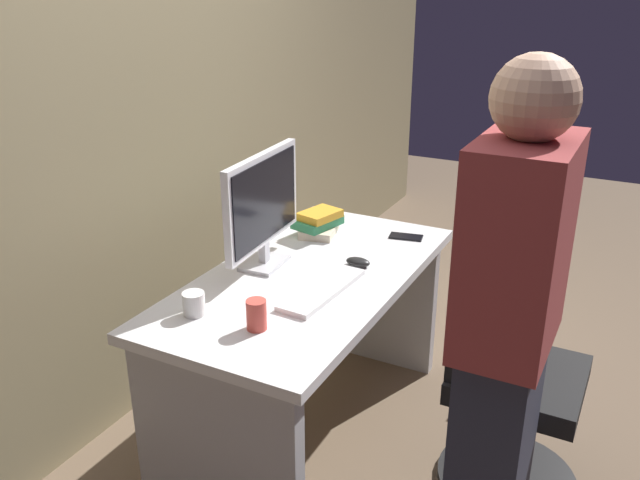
{
  "coord_description": "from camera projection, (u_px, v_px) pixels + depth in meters",
  "views": [
    {
      "loc": [
        -2.05,
        -1.12,
        1.81
      ],
      "look_at": [
        0.0,
        -0.05,
        0.88
      ],
      "focal_mm": 37.25,
      "sensor_mm": 36.0,
      "label": 1
    }
  ],
  "objects": [
    {
      "name": "ground_plane",
      "position": [
        310.0,
        427.0,
        2.85
      ],
      "size": [
        9.0,
        9.0,
        0.0
      ],
      "primitive_type": "plane",
      "color": "brown"
    },
    {
      "name": "wall_back",
      "position": [
        128.0,
        57.0,
        2.63
      ],
      "size": [
        6.4,
        0.1,
        3.0
      ],
      "primitive_type": "cube",
      "color": "#8C7F5B",
      "rests_on": "ground"
    },
    {
      "name": "desk",
      "position": [
        309.0,
        324.0,
        2.66
      ],
      "size": [
        1.42,
        0.72,
        0.73
      ],
      "color": "white",
      "rests_on": "ground"
    },
    {
      "name": "office_chair",
      "position": [
        502.0,
        383.0,
        2.41
      ],
      "size": [
        0.52,
        0.52,
        0.94
      ],
      "color": "black",
      "rests_on": "ground"
    },
    {
      "name": "person_at_desk",
      "position": [
        505.0,
        345.0,
        1.86
      ],
      "size": [
        0.4,
        0.24,
        1.64
      ],
      "color": "#262838",
      "rests_on": "ground"
    },
    {
      "name": "monitor",
      "position": [
        263.0,
        204.0,
        2.55
      ],
      "size": [
        0.54,
        0.15,
        0.46
      ],
      "color": "silver",
      "rests_on": "desk"
    },
    {
      "name": "keyboard",
      "position": [
        322.0,
        289.0,
        2.42
      ],
      "size": [
        0.44,
        0.16,
        0.02
      ],
      "primitive_type": "cube",
      "rotation": [
        0.0,
        0.0,
        -0.06
      ],
      "color": "white",
      "rests_on": "desk"
    },
    {
      "name": "mouse",
      "position": [
        358.0,
        262.0,
        2.64
      ],
      "size": [
        0.06,
        0.1,
        0.03
      ],
      "primitive_type": "ellipsoid",
      "color": "black",
      "rests_on": "desk"
    },
    {
      "name": "cup_near_keyboard",
      "position": [
        256.0,
        315.0,
        2.16
      ],
      "size": [
        0.07,
        0.07,
        0.1
      ],
      "primitive_type": "cylinder",
      "color": "#D84C3F",
      "rests_on": "desk"
    },
    {
      "name": "cup_by_monitor",
      "position": [
        194.0,
        304.0,
        2.25
      ],
      "size": [
        0.08,
        0.08,
        0.08
      ],
      "primitive_type": "cylinder",
      "color": "white",
      "rests_on": "desk"
    },
    {
      "name": "book_stack",
      "position": [
        319.0,
        223.0,
        2.95
      ],
      "size": [
        0.23,
        0.19,
        0.11
      ],
      "color": "beige",
      "rests_on": "desk"
    },
    {
      "name": "cell_phone",
      "position": [
        406.0,
        237.0,
        2.92
      ],
      "size": [
        0.1,
        0.15,
        0.01
      ],
      "primitive_type": "cube",
      "rotation": [
        0.0,
        0.0,
        0.19
      ],
      "color": "black",
      "rests_on": "desk"
    },
    {
      "name": "handbag",
      "position": [
        511.0,
        357.0,
        3.11
      ],
      "size": [
        0.34,
        0.14,
        0.38
      ],
      "color": "#4C3356",
      "rests_on": "ground"
    }
  ]
}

